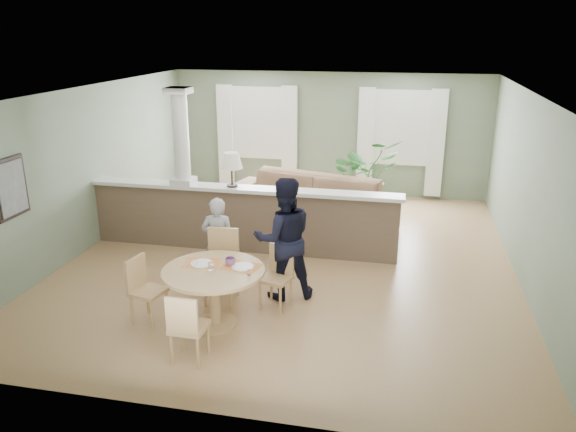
% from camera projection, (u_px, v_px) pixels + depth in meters
% --- Properties ---
extents(ground, '(8.00, 8.00, 0.00)m').
position_uv_depth(ground, '(292.00, 258.00, 9.22)').
color(ground, tan).
rests_on(ground, ground).
extents(room_shell, '(7.02, 8.02, 2.71)m').
position_uv_depth(room_shell, '(298.00, 142.00, 9.23)').
color(room_shell, gray).
rests_on(room_shell, ground).
extents(pony_wall, '(5.32, 0.38, 2.70)m').
position_uv_depth(pony_wall, '(237.00, 210.00, 9.38)').
color(pony_wall, brown).
rests_on(pony_wall, ground).
extents(sofa, '(3.47, 2.05, 0.95)m').
position_uv_depth(sofa, '(307.00, 203.00, 10.53)').
color(sofa, '#806045').
rests_on(sofa, ground).
extents(houseplant, '(1.82, 1.78, 1.54)m').
position_uv_depth(houseplant, '(363.00, 176.00, 11.29)').
color(houseplant, '#296528').
rests_on(houseplant, ground).
extents(dining_table, '(1.27, 1.27, 0.87)m').
position_uv_depth(dining_table, '(214.00, 281.00, 6.97)').
color(dining_table, tan).
rests_on(dining_table, ground).
extents(chair_far_boy, '(0.48, 0.48, 1.00)m').
position_uv_depth(chair_far_boy, '(222.00, 262.00, 7.70)').
color(chair_far_boy, tan).
rests_on(chair_far_boy, ground).
extents(chair_far_man, '(0.47, 0.47, 0.84)m').
position_uv_depth(chair_far_man, '(278.00, 273.00, 7.55)').
color(chair_far_man, tan).
rests_on(chair_far_man, ground).
extents(chair_near, '(0.40, 0.40, 0.86)m').
position_uv_depth(chair_near, '(187.00, 325.00, 6.21)').
color(chair_near, tan).
rests_on(chair_near, ground).
extents(chair_side, '(0.47, 0.47, 0.86)m').
position_uv_depth(chair_side, '(144.00, 287.00, 7.13)').
color(chair_side, tan).
rests_on(chair_side, ground).
extents(child_person, '(0.53, 0.38, 1.34)m').
position_uv_depth(child_person, '(218.00, 242.00, 8.08)').
color(child_person, '#A1A1A6').
rests_on(child_person, ground).
extents(man_person, '(1.02, 0.92, 1.72)m').
position_uv_depth(man_person, '(284.00, 239.00, 7.67)').
color(man_person, black).
rests_on(man_person, ground).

